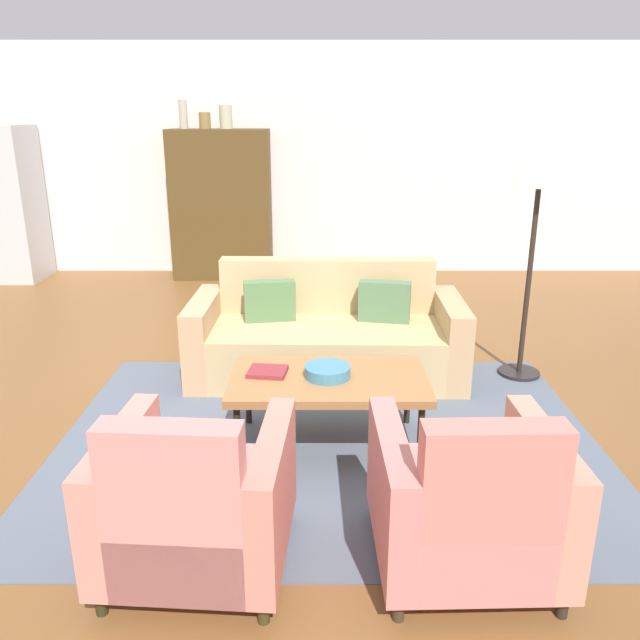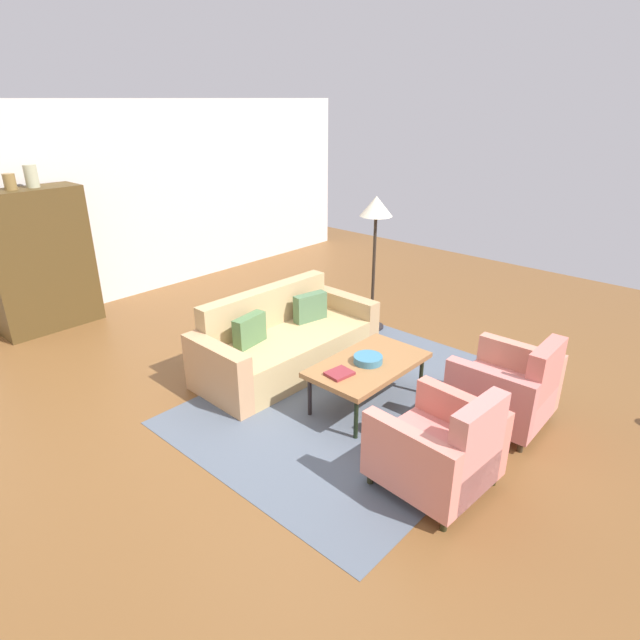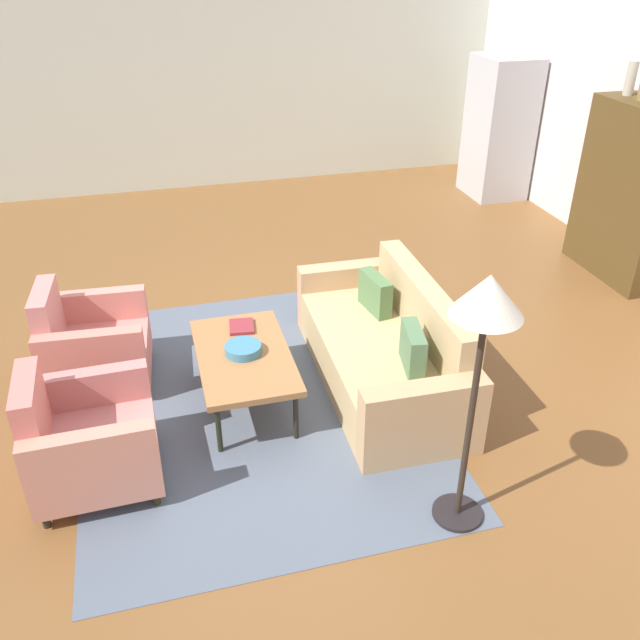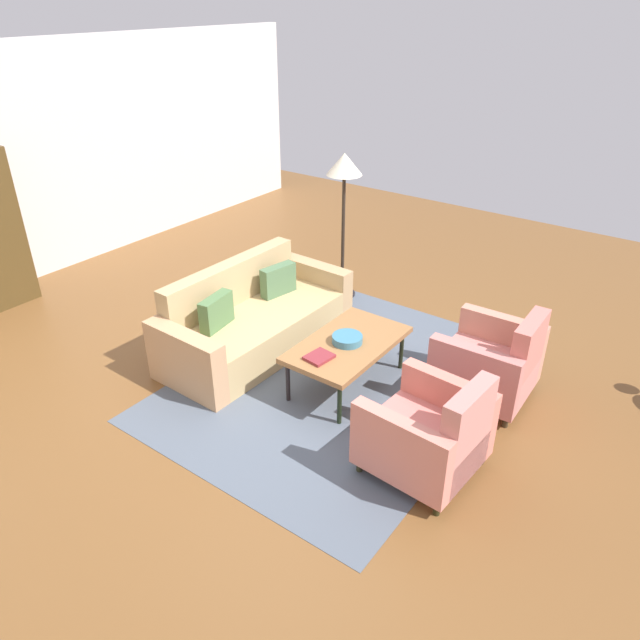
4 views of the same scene
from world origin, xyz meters
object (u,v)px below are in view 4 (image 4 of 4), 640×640
(floor_lamp, at_px, (344,178))
(fruit_bowl, at_px, (347,339))
(couch, at_px, (252,321))
(coffee_table, at_px, (348,346))
(book_stack, at_px, (319,357))
(armchair_right, at_px, (494,365))
(armchair_left, at_px, (432,436))

(floor_lamp, bearing_deg, fruit_bowl, -144.42)
(couch, xyz_separation_m, floor_lamp, (1.53, -0.08, 1.16))
(coffee_table, relative_size, book_stack, 4.74)
(coffee_table, height_order, floor_lamp, floor_lamp)
(armchair_right, relative_size, floor_lamp, 0.51)
(book_stack, height_order, floor_lamp, floor_lamp)
(armchair_left, distance_m, book_stack, 1.24)
(armchair_left, height_order, armchair_right, same)
(coffee_table, relative_size, armchair_right, 1.36)
(book_stack, relative_size, floor_lamp, 0.15)
(book_stack, bearing_deg, floor_lamp, 28.92)
(floor_lamp, bearing_deg, book_stack, -151.08)
(armchair_left, height_order, fruit_bowl, armchair_left)
(book_stack, bearing_deg, armchair_left, -100.68)
(couch, relative_size, coffee_table, 1.77)
(fruit_bowl, bearing_deg, coffee_table, 0.00)
(book_stack, bearing_deg, armchair_right, -51.15)
(armchair_left, bearing_deg, coffee_table, 66.44)
(armchair_left, distance_m, armchair_right, 1.21)
(floor_lamp, bearing_deg, couch, 176.83)
(armchair_left, xyz_separation_m, fruit_bowl, (0.60, 1.17, 0.15))
(armchair_left, height_order, book_stack, armchair_left)
(coffee_table, relative_size, fruit_bowl, 4.31)
(armchair_right, height_order, book_stack, armchair_right)
(book_stack, distance_m, floor_lamp, 2.39)
(coffee_table, height_order, armchair_left, armchair_left)
(armchair_left, relative_size, floor_lamp, 0.51)
(fruit_bowl, bearing_deg, armchair_right, -62.45)
(fruit_bowl, distance_m, book_stack, 0.37)
(armchair_left, bearing_deg, book_stack, 83.15)
(book_stack, bearing_deg, fruit_bowl, -7.28)
(armchair_left, height_order, floor_lamp, floor_lamp)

